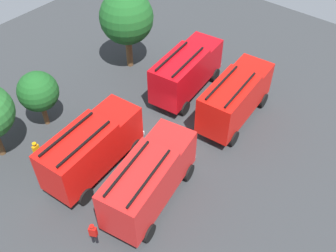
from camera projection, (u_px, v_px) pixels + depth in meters
ground_plane at (168, 140)px, 27.24m from camera, size 46.50×46.50×0.00m
fire_truck_0 at (150, 178)px, 22.11m from camera, size 7.52×3.80×3.88m
fire_truck_1 at (235, 97)px, 27.32m from camera, size 7.39×3.27×3.88m
fire_truck_2 at (92, 147)px, 23.86m from camera, size 7.39×3.28×3.88m
fire_truck_3 at (187, 70)px, 29.59m from camera, size 7.44×3.45×3.88m
firefighter_0 at (37, 151)px, 25.20m from camera, size 0.44×0.28×1.72m
firefighter_1 at (93, 233)px, 20.97m from camera, size 0.41×0.48×1.64m
firefighter_2 at (176, 133)px, 26.38m from camera, size 0.46×0.33×1.73m
tree_1 at (38, 92)px, 26.46m from camera, size 2.84×2.84×4.40m
tree_2 at (126, 18)px, 30.65m from camera, size 4.34×4.34×6.73m
traffic_cone_0 at (217, 100)px, 29.96m from camera, size 0.39×0.39×0.56m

